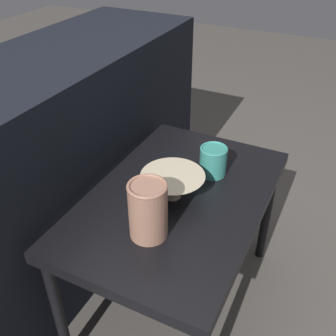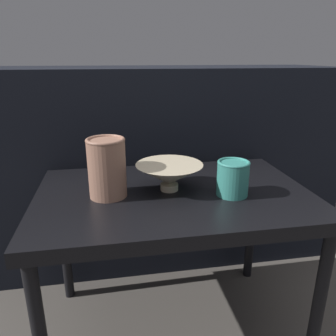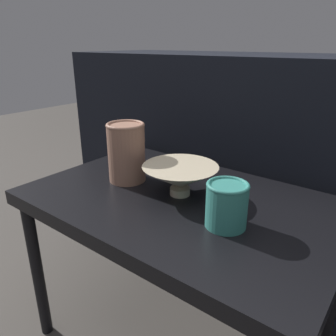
% 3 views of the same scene
% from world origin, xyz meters
% --- Properties ---
extents(ground_plane, '(8.00, 8.00, 0.00)m').
position_xyz_m(ground_plane, '(0.00, 0.00, 0.00)').
color(ground_plane, '#4C4742').
extents(table, '(0.84, 0.54, 0.53)m').
position_xyz_m(table, '(0.00, 0.00, 0.48)').
color(table, black).
rests_on(table, ground_plane).
extents(couch_backdrop, '(1.66, 0.50, 0.88)m').
position_xyz_m(couch_backdrop, '(0.00, 0.56, 0.44)').
color(couch_backdrop, black).
rests_on(couch_backdrop, ground_plane).
extents(bowl, '(0.21, 0.21, 0.08)m').
position_xyz_m(bowl, '(-0.01, 0.01, 0.58)').
color(bowl, '#C1B293').
rests_on(bowl, table).
extents(vase_textured_left, '(0.11, 0.11, 0.18)m').
position_xyz_m(vase_textured_left, '(-0.20, -0.00, 0.62)').
color(vase_textured_left, '#996B56').
rests_on(vase_textured_left, table).
extents(vase_colorful_right, '(0.10, 0.10, 0.11)m').
position_xyz_m(vase_colorful_right, '(0.17, -0.06, 0.59)').
color(vase_colorful_right, teal).
rests_on(vase_colorful_right, table).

